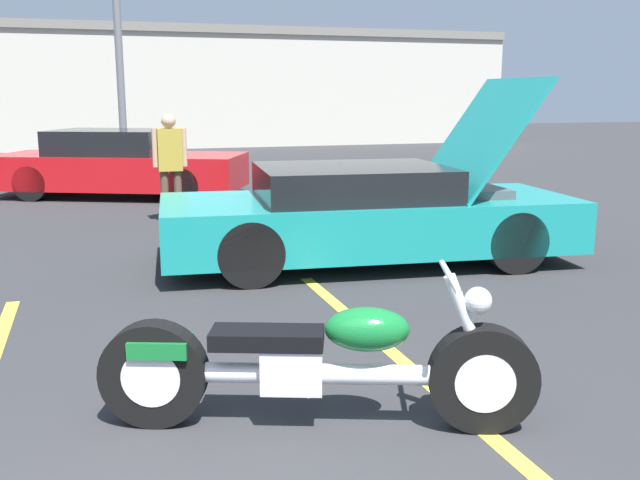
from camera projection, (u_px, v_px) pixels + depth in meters
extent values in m
cube|color=yellow|center=(406.00, 364.00, 5.25)|extent=(0.12, 5.23, 0.01)
cube|color=beige|center=(93.00, 87.00, 26.42)|extent=(32.00, 4.00, 4.40)
cube|color=slate|center=(90.00, 30.00, 26.01)|extent=(32.00, 4.20, 0.30)
cylinder|color=slate|center=(117.00, 19.00, 16.71)|extent=(0.18, 0.18, 7.37)
cylinder|color=black|center=(483.00, 379.00, 4.18)|extent=(0.66, 0.37, 0.64)
cylinder|color=black|center=(154.00, 374.00, 4.25)|extent=(0.66, 0.37, 0.64)
cylinder|color=silver|center=(483.00, 379.00, 4.18)|extent=(0.39, 0.28, 0.35)
cylinder|color=silver|center=(154.00, 374.00, 4.25)|extent=(0.39, 0.28, 0.35)
cylinder|color=silver|center=(317.00, 374.00, 4.21)|extent=(1.60, 0.67, 0.12)
cube|color=silver|center=(292.00, 367.00, 4.21)|extent=(0.42, 0.35, 0.28)
ellipsoid|color=#146B2D|center=(367.00, 329.00, 4.14)|extent=(0.56, 0.43, 0.26)
cube|color=black|center=(267.00, 338.00, 4.18)|extent=(0.71, 0.47, 0.10)
cube|color=#146B2D|center=(161.00, 346.00, 4.21)|extent=(0.41, 0.33, 0.10)
cylinder|color=silver|center=(468.00, 326.00, 4.12)|extent=(0.31, 0.17, 0.63)
cylinder|color=silver|center=(450.00, 277.00, 4.06)|extent=(0.27, 0.67, 0.04)
sphere|color=silver|center=(478.00, 301.00, 4.08)|extent=(0.16, 0.16, 0.16)
cylinder|color=silver|center=(246.00, 375.00, 4.35)|extent=(1.22, 0.51, 0.09)
cube|color=teal|center=(368.00, 222.00, 8.36)|extent=(4.92, 2.33, 0.58)
cube|color=black|center=(353.00, 182.00, 8.23)|extent=(2.30, 1.88, 0.37)
cylinder|color=black|center=(516.00, 242.00, 7.89)|extent=(0.72, 0.29, 0.70)
cylinder|color=black|center=(458.00, 217.00, 9.47)|extent=(0.72, 0.29, 0.70)
cylinder|color=black|center=(251.00, 254.00, 7.30)|extent=(0.72, 0.29, 0.70)
cylinder|color=black|center=(236.00, 226.00, 8.88)|extent=(0.72, 0.29, 0.70)
cube|color=teal|center=(479.00, 137.00, 8.44)|extent=(1.15, 1.81, 1.39)
cube|color=#4C4C51|center=(473.00, 198.00, 8.57)|extent=(0.70, 1.08, 0.28)
cube|color=red|center=(121.00, 171.00, 13.76)|extent=(4.97, 3.48, 0.64)
cube|color=black|center=(110.00, 142.00, 13.67)|extent=(2.55, 2.28, 0.46)
cylinder|color=black|center=(182.00, 186.00, 12.90)|extent=(0.69, 0.47, 0.66)
cylinder|color=black|center=(205.00, 176.00, 14.38)|extent=(0.69, 0.47, 0.66)
cylinder|color=black|center=(31.00, 183.00, 13.22)|extent=(0.69, 0.47, 0.66)
cylinder|color=black|center=(69.00, 174.00, 14.70)|extent=(0.69, 0.47, 0.66)
cylinder|color=brown|center=(165.00, 197.00, 10.91)|extent=(0.12, 0.12, 0.81)
cylinder|color=brown|center=(178.00, 197.00, 10.97)|extent=(0.12, 0.12, 0.81)
cube|color=#B29933|center=(170.00, 150.00, 10.79)|extent=(0.36, 0.20, 0.64)
cylinder|color=tan|center=(155.00, 148.00, 10.72)|extent=(0.08, 0.08, 0.58)
cylinder|color=tan|center=(184.00, 147.00, 10.85)|extent=(0.08, 0.08, 0.58)
sphere|color=tan|center=(168.00, 121.00, 10.71)|extent=(0.22, 0.22, 0.22)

